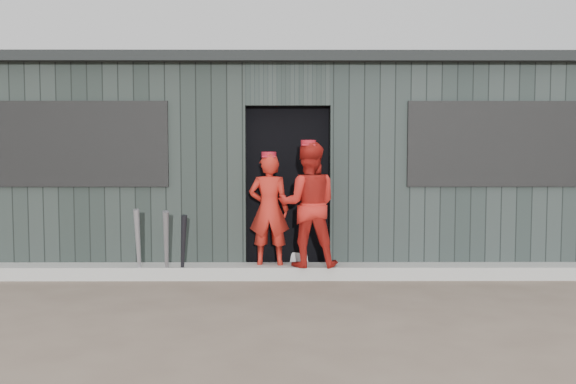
{
  "coord_description": "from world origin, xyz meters",
  "views": [
    {
      "loc": [
        -0.03,
        -5.52,
        1.51
      ],
      "look_at": [
        0.0,
        1.8,
        1.0
      ],
      "focal_mm": 40.0,
      "sensor_mm": 36.0,
      "label": 1
    }
  ],
  "objects_px": {
    "bat_mid": "(166,246)",
    "player_red_right": "(308,205)",
    "player_grey_back": "(301,222)",
    "dugout": "(287,163)",
    "bat_right": "(183,248)",
    "player_red_left": "(269,210)",
    "bat_left": "(138,245)"
  },
  "relations": [
    {
      "from": "bat_mid",
      "to": "bat_right",
      "type": "height_order",
      "value": "bat_mid"
    },
    {
      "from": "bat_right",
      "to": "dugout",
      "type": "bearing_deg",
      "value": 57.64
    },
    {
      "from": "player_red_left",
      "to": "player_grey_back",
      "type": "height_order",
      "value": "player_red_left"
    },
    {
      "from": "bat_left",
      "to": "dugout",
      "type": "xyz_separation_m",
      "value": [
        1.69,
        1.87,
        0.87
      ]
    },
    {
      "from": "bat_left",
      "to": "dugout",
      "type": "height_order",
      "value": "dugout"
    },
    {
      "from": "bat_left",
      "to": "player_red_right",
      "type": "xyz_separation_m",
      "value": [
        1.92,
        0.1,
        0.44
      ]
    },
    {
      "from": "player_red_left",
      "to": "dugout",
      "type": "distance_m",
      "value": 1.73
    },
    {
      "from": "player_red_left",
      "to": "player_red_right",
      "type": "bearing_deg",
      "value": 169.07
    },
    {
      "from": "player_grey_back",
      "to": "dugout",
      "type": "bearing_deg",
      "value": -102.72
    },
    {
      "from": "player_grey_back",
      "to": "dugout",
      "type": "height_order",
      "value": "dugout"
    },
    {
      "from": "bat_mid",
      "to": "player_red_right",
      "type": "height_order",
      "value": "player_red_right"
    },
    {
      "from": "bat_mid",
      "to": "player_red_right",
      "type": "relative_size",
      "value": 0.59
    },
    {
      "from": "bat_mid",
      "to": "player_red_right",
      "type": "bearing_deg",
      "value": 5.47
    },
    {
      "from": "bat_left",
      "to": "dugout",
      "type": "bearing_deg",
      "value": 47.88
    },
    {
      "from": "bat_mid",
      "to": "dugout",
      "type": "bearing_deg",
      "value": 54.57
    },
    {
      "from": "dugout",
      "to": "player_grey_back",
      "type": "bearing_deg",
      "value": -81.98
    },
    {
      "from": "player_red_left",
      "to": "player_red_right",
      "type": "relative_size",
      "value": 0.91
    },
    {
      "from": "bat_mid",
      "to": "player_red_left",
      "type": "relative_size",
      "value": 0.65
    },
    {
      "from": "bat_right",
      "to": "player_red_left",
      "type": "bearing_deg",
      "value": 12.92
    },
    {
      "from": "bat_mid",
      "to": "dugout",
      "type": "xyz_separation_m",
      "value": [
        1.36,
        1.92,
        0.88
      ]
    },
    {
      "from": "bat_left",
      "to": "player_red_right",
      "type": "bearing_deg",
      "value": 3.11
    },
    {
      "from": "bat_mid",
      "to": "player_red_left",
      "type": "height_order",
      "value": "player_red_left"
    },
    {
      "from": "player_red_left",
      "to": "player_grey_back",
      "type": "distance_m",
      "value": 0.63
    },
    {
      "from": "bat_mid",
      "to": "dugout",
      "type": "distance_m",
      "value": 2.51
    },
    {
      "from": "player_red_right",
      "to": "player_grey_back",
      "type": "xyz_separation_m",
      "value": [
        -0.06,
        0.57,
        -0.26
      ]
    },
    {
      "from": "bat_left",
      "to": "player_red_right",
      "type": "relative_size",
      "value": 0.59
    },
    {
      "from": "bat_right",
      "to": "dugout",
      "type": "relative_size",
      "value": 0.09
    },
    {
      "from": "bat_mid",
      "to": "player_grey_back",
      "type": "distance_m",
      "value": 1.7
    },
    {
      "from": "bat_left",
      "to": "player_grey_back",
      "type": "height_order",
      "value": "player_grey_back"
    },
    {
      "from": "player_red_left",
      "to": "player_red_right",
      "type": "height_order",
      "value": "player_red_right"
    },
    {
      "from": "bat_left",
      "to": "player_grey_back",
      "type": "distance_m",
      "value": 1.98
    },
    {
      "from": "bat_right",
      "to": "player_red_left",
      "type": "height_order",
      "value": "player_red_left"
    }
  ]
}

